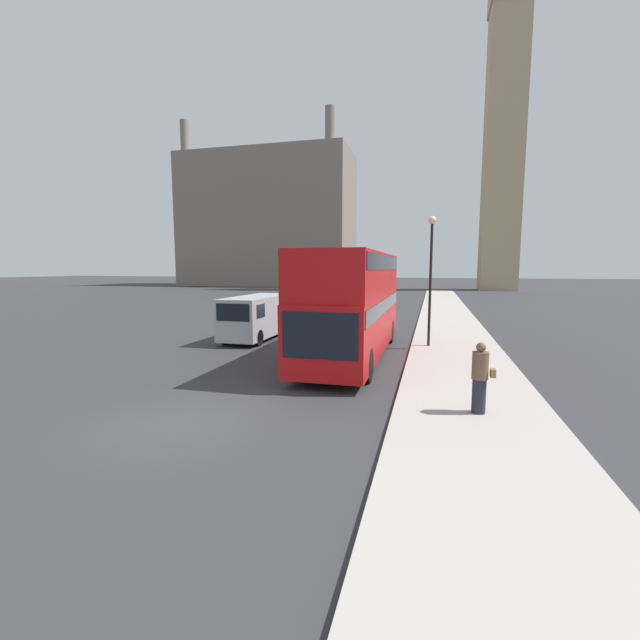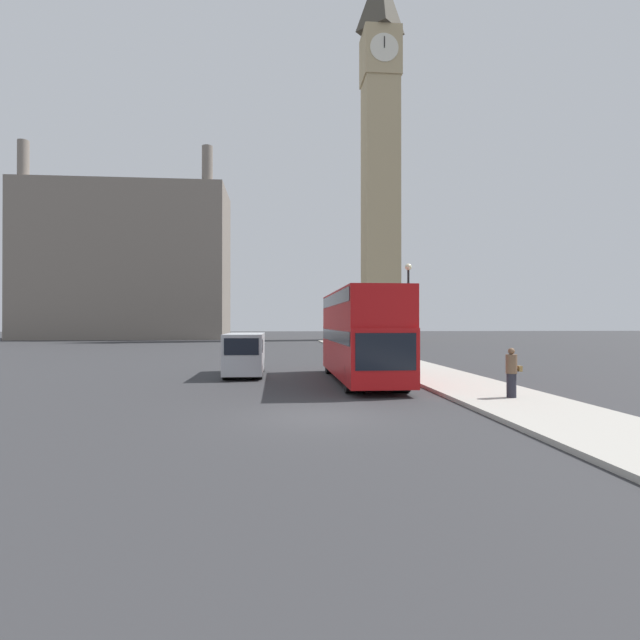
% 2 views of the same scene
% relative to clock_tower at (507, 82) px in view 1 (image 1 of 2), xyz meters
% --- Properties ---
extents(ground_plane, '(300.00, 300.00, 0.00)m').
position_rel_clock_tower_xyz_m(ground_plane, '(-16.13, -67.57, -32.66)').
color(ground_plane, '#333335').
extents(sidewalk_strip, '(3.93, 120.00, 0.15)m').
position_rel_clock_tower_xyz_m(sidewalk_strip, '(-9.17, -67.57, -32.58)').
color(sidewalk_strip, '#ADA89E').
rests_on(sidewalk_strip, ground_plane).
extents(clock_tower, '(6.17, 6.34, 63.67)m').
position_rel_clock_tower_xyz_m(clock_tower, '(0.00, 0.00, 0.00)').
color(clock_tower, tan).
rests_on(clock_tower, ground_plane).
extents(building_block_distant, '(34.37, 14.79, 32.21)m').
position_rel_clock_tower_xyz_m(building_block_distant, '(-43.51, 7.78, -19.41)').
color(building_block_distant, slate).
rests_on(building_block_distant, ground_plane).
extents(red_double_decker_bus, '(2.64, 10.97, 4.29)m').
position_rel_clock_tower_xyz_m(red_double_decker_bus, '(-13.40, -58.91, -30.25)').
color(red_double_decker_bus, '#B71114').
rests_on(red_double_decker_bus, ground_plane).
extents(white_van, '(1.98, 5.59, 2.24)m').
position_rel_clock_tower_xyz_m(white_van, '(-19.09, -55.75, -31.45)').
color(white_van, '#B2B7BC').
rests_on(white_van, ground_plane).
extents(pedestrian, '(0.55, 0.39, 1.77)m').
position_rel_clock_tower_xyz_m(pedestrian, '(-9.06, -65.37, -31.63)').
color(pedestrian, '#23232D').
rests_on(pedestrian, sidewalk_strip).
extents(street_lamp, '(0.36, 0.36, 5.85)m').
position_rel_clock_tower_xyz_m(street_lamp, '(-10.36, -56.25, -28.68)').
color(street_lamp, black).
rests_on(street_lamp, sidewalk_strip).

